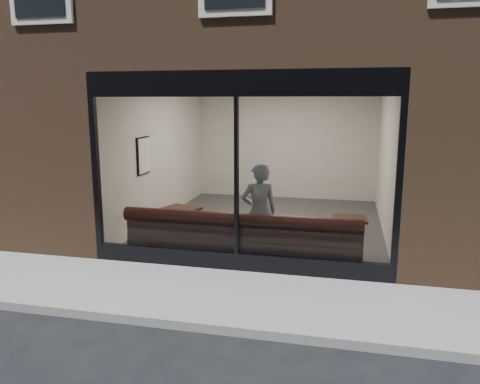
% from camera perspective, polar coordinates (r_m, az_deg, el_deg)
% --- Properties ---
extents(ground, '(120.00, 120.00, 0.00)m').
position_cam_1_polar(ground, '(5.99, -5.15, -16.24)').
color(ground, black).
rests_on(ground, ground).
extents(sidewalk_near, '(40.00, 2.00, 0.01)m').
position_cam_1_polar(sidewalk_near, '(6.85, -2.50, -12.48)').
color(sidewalk_near, gray).
rests_on(sidewalk_near, ground).
extents(kerb_near, '(40.00, 0.10, 0.12)m').
position_cam_1_polar(kerb_near, '(5.92, -5.32, -15.94)').
color(kerb_near, gray).
rests_on(kerb_near, ground).
extents(host_building_pier_left, '(2.50, 12.00, 3.20)m').
position_cam_1_polar(host_building_pier_left, '(14.18, -9.69, 6.34)').
color(host_building_pier_left, brown).
rests_on(host_building_pier_left, ground).
extents(host_building_pier_right, '(2.50, 12.00, 3.20)m').
position_cam_1_polar(host_building_pier_right, '(13.25, 21.97, 5.37)').
color(host_building_pier_right, brown).
rests_on(host_building_pier_right, ground).
extents(host_building_backfill, '(5.00, 6.00, 3.20)m').
position_cam_1_polar(host_building_backfill, '(16.17, 7.00, 6.99)').
color(host_building_backfill, brown).
rests_on(host_building_backfill, ground).
extents(cafe_floor, '(6.00, 6.00, 0.00)m').
position_cam_1_polar(cafe_floor, '(10.54, 3.32, -3.88)').
color(cafe_floor, '#2D2D30').
rests_on(cafe_floor, ground).
extents(cafe_ceiling, '(6.00, 6.00, 0.00)m').
position_cam_1_polar(cafe_ceiling, '(10.19, 3.52, 13.61)').
color(cafe_ceiling, white).
rests_on(cafe_ceiling, host_building_upper).
extents(cafe_wall_back, '(5.00, 0.00, 5.00)m').
position_cam_1_polar(cafe_wall_back, '(13.19, 5.60, 6.10)').
color(cafe_wall_back, beige).
rests_on(cafe_wall_back, ground).
extents(cafe_wall_left, '(0.00, 6.00, 6.00)m').
position_cam_1_polar(cafe_wall_left, '(10.94, -9.60, 4.96)').
color(cafe_wall_left, beige).
rests_on(cafe_wall_left, ground).
extents(cafe_wall_right, '(0.00, 6.00, 6.00)m').
position_cam_1_polar(cafe_wall_right, '(10.14, 17.46, 4.13)').
color(cafe_wall_right, beige).
rests_on(cafe_wall_right, ground).
extents(storefront_kick, '(5.00, 0.10, 0.30)m').
position_cam_1_polar(storefront_kick, '(7.74, -0.41, -8.47)').
color(storefront_kick, black).
rests_on(storefront_kick, ground).
extents(storefront_header, '(5.00, 0.10, 0.40)m').
position_cam_1_polar(storefront_header, '(7.29, -0.44, 13.12)').
color(storefront_header, black).
rests_on(storefront_header, host_building_upper).
extents(storefront_mullion, '(0.06, 0.10, 2.50)m').
position_cam_1_polar(storefront_mullion, '(7.39, -0.43, 1.81)').
color(storefront_mullion, black).
rests_on(storefront_mullion, storefront_kick).
extents(storefront_glass, '(4.80, 0.00, 4.80)m').
position_cam_1_polar(storefront_glass, '(7.36, -0.48, 1.77)').
color(storefront_glass, white).
rests_on(storefront_glass, storefront_kick).
extents(banquette, '(4.00, 0.55, 0.45)m').
position_cam_1_polar(banquette, '(8.08, 0.25, -7.05)').
color(banquette, '#361813').
rests_on(banquette, cafe_floor).
extents(person, '(0.73, 0.61, 1.71)m').
position_cam_1_polar(person, '(8.06, 2.34, -2.47)').
color(person, '#93B0C2').
rests_on(person, cafe_floor).
extents(cafe_table_left, '(0.81, 0.81, 0.04)m').
position_cam_1_polar(cafe_table_left, '(8.82, -7.46, -2.11)').
color(cafe_table_left, black).
rests_on(cafe_table_left, cafe_floor).
extents(cafe_table_right, '(0.60, 0.60, 0.04)m').
position_cam_1_polar(cafe_table_right, '(8.29, 13.26, -3.18)').
color(cafe_table_right, black).
rests_on(cafe_table_right, cafe_floor).
extents(cafe_chair_left, '(0.50, 0.50, 0.04)m').
position_cam_1_polar(cafe_chair_left, '(9.25, -1.59, -4.60)').
color(cafe_chair_left, black).
rests_on(cafe_chair_left, cafe_floor).
extents(wall_poster, '(0.02, 0.54, 0.72)m').
position_cam_1_polar(wall_poster, '(10.00, -11.60, 4.37)').
color(wall_poster, white).
rests_on(wall_poster, cafe_wall_left).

